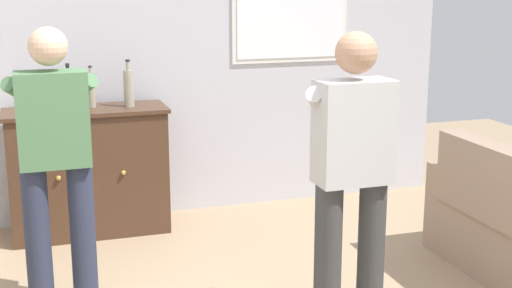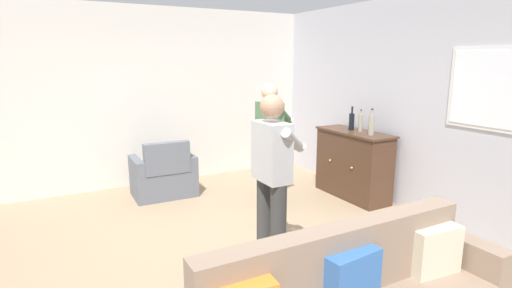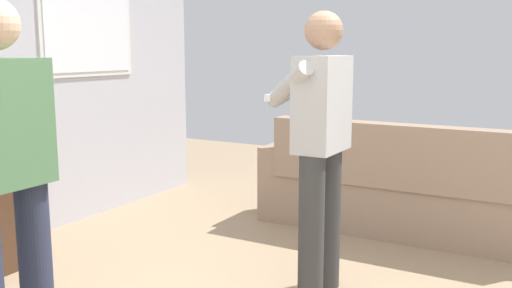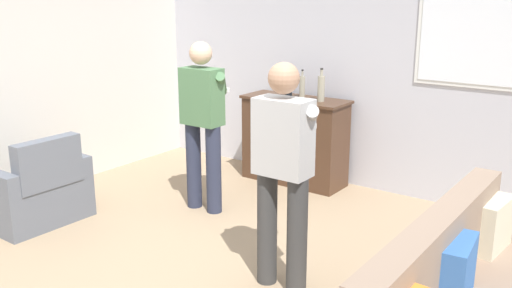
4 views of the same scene
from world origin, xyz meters
TOP-DOWN VIEW (x-y plane):
  - wall_back_with_window at (0.03, 2.66)m, footprint 5.20×0.15m
  - sideboard_cabinet at (-0.52, 2.30)m, footprint 1.21×0.49m
  - bottle_wine_green at (-0.47, 2.35)m, footprint 0.06×0.06m
  - bottle_liquor_amber at (-0.63, 2.33)m, footprint 0.08×0.08m
  - bottle_spirits_clear at (-0.19, 2.29)m, footprint 0.08×0.08m
  - person_standing_left at (-0.80, 1.05)m, footprint 0.56×0.47m
  - person_standing_right at (0.68, 0.21)m, footprint 0.56×0.47m

SIDE VIEW (x-z plane):
  - sideboard_cabinet at x=-0.52m, z-range 0.00..0.98m
  - person_standing_left at x=-0.80m, z-range 0.10..1.78m
  - person_standing_right at x=0.68m, z-range 0.10..1.78m
  - bottle_wine_green at x=-0.47m, z-range 0.95..1.27m
  - bottle_liquor_amber at x=-0.63m, z-range 0.94..1.28m
  - bottle_spirits_clear at x=-0.19m, z-range 0.95..1.31m
  - wall_back_with_window at x=0.03m, z-range 0.01..2.81m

